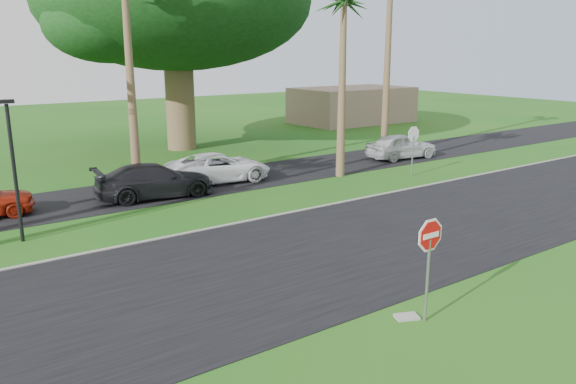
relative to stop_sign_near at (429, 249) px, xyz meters
The scene contains 14 objects.
ground 3.52m from the stop_sign_near, 99.46° to the left, with size 120.00×120.00×0.00m, color #175715.
road 5.33m from the stop_sign_near, 95.71° to the left, with size 120.00×8.00×0.02m, color black.
parking_strip 15.61m from the stop_sign_near, 91.85° to the left, with size 120.00×5.00×0.02m, color black.
curb 9.23m from the stop_sign_near, 93.16° to the left, with size 120.00×0.12×0.06m, color gray.
stop_sign_near is the anchor object (origin of this frame).
stop_sign_far 15.91m from the stop_sign_near, 43.73° to the left, with size 1.05×0.07×2.62m.
palm_right_near 16.81m from the stop_sign_near, 56.82° to the left, with size 5.00×5.00×9.50m.
canopy_tree 26.58m from the stop_sign_near, 77.59° to the left, with size 16.50×16.50×13.12m.
streetlight_right 13.24m from the stop_sign_near, 119.48° to the left, with size 0.45×0.25×4.64m.
building_far 37.33m from the stop_sign_near, 50.98° to the left, with size 10.00×6.00×3.00m, color gray.
car_dark 14.39m from the stop_sign_near, 92.81° to the left, with size 2.03×5.00×1.45m, color black.
car_minivan 15.68m from the stop_sign_near, 79.15° to the left, with size 2.29×4.96×1.38m, color white.
car_pickup 20.46m from the stop_sign_near, 45.16° to the left, with size 1.72×4.28×1.46m, color silver.
utility_slab 1.79m from the stop_sign_near, 124.89° to the left, with size 0.55×0.35×0.06m, color gray.
Camera 1 is at (-9.00, -10.89, 6.12)m, focal length 35.00 mm.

